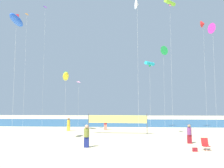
% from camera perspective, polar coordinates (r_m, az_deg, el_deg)
% --- Properties ---
extents(ground_plane, '(120.00, 120.00, 0.00)m').
position_cam_1_polar(ground_plane, '(16.40, -3.47, -17.32)').
color(ground_plane, beige).
extents(ocean_band, '(120.00, 20.00, 0.01)m').
position_cam_1_polar(ocean_band, '(45.74, 1.10, -9.65)').
color(ocean_band, '#28608C').
rests_on(ocean_band, ground).
extents(beachgoer_plum_shirt, '(0.38, 0.38, 1.68)m').
position_cam_1_polar(beachgoer_plum_shirt, '(21.72, 18.97, -11.70)').
color(beachgoer_plum_shirt, maroon).
rests_on(beachgoer_plum_shirt, ground).
extents(beachgoer_mustard_shirt, '(0.39, 0.39, 1.71)m').
position_cam_1_polar(beachgoer_mustard_shirt, '(31.03, -10.93, -9.88)').
color(beachgoer_mustard_shirt, gold).
rests_on(beachgoer_mustard_shirt, ground).
extents(beachgoer_olive_shirt, '(0.42, 0.42, 1.82)m').
position_cam_1_polar(beachgoer_olive_shirt, '(18.81, -6.45, -12.75)').
color(beachgoer_olive_shirt, navy).
rests_on(beachgoer_olive_shirt, ground).
extents(beachgoer_maroon_shirt, '(0.40, 0.40, 1.74)m').
position_cam_1_polar(beachgoer_maroon_shirt, '(31.62, -1.69, -9.86)').
color(beachgoer_maroon_shirt, '#EA7260').
rests_on(beachgoer_maroon_shirt, ground).
extents(folding_beach_chair, '(0.52, 0.65, 0.89)m').
position_cam_1_polar(folding_beach_chair, '(19.11, 22.54, -13.80)').
color(folding_beach_chair, red).
rests_on(folding_beach_chair, ground).
extents(volleyball_net, '(7.10, 0.57, 2.40)m').
position_cam_1_polar(volleyball_net, '(27.35, 1.34, -9.10)').
color(volleyball_net, '#4C4C51').
rests_on(volleyball_net, ground).
extents(beach_handbag, '(0.35, 0.17, 0.28)m').
position_cam_1_polar(beach_handbag, '(18.28, 20.24, -15.31)').
color(beach_handbag, maroon).
rests_on(beach_handbag, ground).
extents(kite_green_delta, '(1.47, 1.10, 12.62)m').
position_cam_1_polar(kite_green_delta, '(36.49, 12.85, 8.20)').
color(kite_green_delta, silver).
rests_on(kite_green_delta, ground).
extents(kite_blue_inflatable, '(0.85, 2.12, 11.70)m').
position_cam_1_polar(kite_blue_inflatable, '(23.14, -23.02, 14.65)').
color(kite_blue_inflatable, silver).
rests_on(kite_blue_inflatable, ground).
extents(kite_pink_diamond, '(0.83, 0.82, 6.84)m').
position_cam_1_polar(kite_pink_diamond, '(32.06, -8.42, 0.47)').
color(kite_pink_diamond, silver).
rests_on(kite_pink_diamond, ground).
extents(kite_white_delta, '(0.56, 1.08, 14.55)m').
position_cam_1_polar(kite_white_delta, '(25.43, 6.40, 19.30)').
color(kite_white_delta, silver).
rests_on(kite_white_delta, ground).
extents(kite_violet_diamond, '(0.61, 0.59, 18.85)m').
position_cam_1_polar(kite_violet_diamond, '(38.24, -16.52, 17.38)').
color(kite_violet_diamond, silver).
rests_on(kite_violet_diamond, ground).
extents(kite_orange_diamond, '(0.75, 0.76, 16.84)m').
position_cam_1_polar(kite_orange_diamond, '(36.34, -20.69, 15.77)').
color(kite_orange_diamond, silver).
rests_on(kite_orange_diamond, ground).
extents(kite_cyan_tube, '(1.68, 1.73, 10.00)m').
position_cam_1_polar(kite_cyan_tube, '(34.92, 9.49, 5.10)').
color(kite_cyan_tube, silver).
rests_on(kite_cyan_tube, ground).
extents(kite_magenta_delta, '(0.86, 1.41, 13.95)m').
position_cam_1_polar(kite_magenta_delta, '(32.59, 24.11, 12.68)').
color(kite_magenta_delta, silver).
rests_on(kite_magenta_delta, ground).
extents(kite_red_delta, '(1.00, 1.04, 15.86)m').
position_cam_1_polar(kite_red_delta, '(36.90, 22.05, 13.87)').
color(kite_red_delta, silver).
rests_on(kite_red_delta, ground).
extents(kite_lime_tube, '(1.79, 1.72, 17.85)m').
position_cam_1_polar(kite_lime_tube, '(34.13, 14.42, 19.23)').
color(kite_lime_tube, silver).
rests_on(kite_lime_tube, ground).
extents(kite_yellow_inflatable, '(1.53, 2.58, 8.00)m').
position_cam_1_polar(kite_yellow_inflatable, '(31.15, -11.61, 1.91)').
color(kite_yellow_inflatable, silver).
rests_on(kite_yellow_inflatable, ground).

